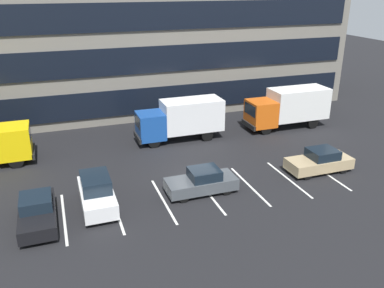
{
  "coord_description": "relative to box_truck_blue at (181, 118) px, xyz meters",
  "views": [
    {
      "loc": [
        -8.14,
        -22.79,
        11.97
      ],
      "look_at": [
        0.57,
        1.96,
        1.4
      ],
      "focal_mm": 38.07,
      "sensor_mm": 36.0,
      "label": 1
    }
  ],
  "objects": [
    {
      "name": "ground_plane",
      "position": [
        -1.26,
        -6.48,
        -1.82
      ],
      "size": [
        120.0,
        120.0,
        0.0
      ],
      "primitive_type": "plane",
      "color": "black"
    },
    {
      "name": "lot_markings",
      "position": [
        -1.26,
        -9.06,
        -1.81
      ],
      "size": [
        16.94,
        5.4,
        0.01
      ],
      "color": "silver",
      "rests_on": "ground_plane"
    },
    {
      "name": "box_truck_blue",
      "position": [
        0.0,
        0.0,
        0.0
      ],
      "size": [
        6.96,
        2.3,
        3.22
      ],
      "color": "#194799",
      "rests_on": "ground_plane"
    },
    {
      "name": "box_truck_orange",
      "position": [
        9.66,
        -0.22,
        0.09
      ],
      "size": [
        7.3,
        2.42,
        3.38
      ],
      "color": "#D85914",
      "rests_on": "ground_plane"
    },
    {
      "name": "suv_white",
      "position": [
        -7.77,
        -8.52,
        -0.9
      ],
      "size": [
        1.78,
        4.19,
        1.89
      ],
      "color": "white",
      "rests_on": "ground_plane"
    },
    {
      "name": "sedan_tan",
      "position": [
        6.89,
        -8.71,
        -1.08
      ],
      "size": [
        4.37,
        1.83,
        1.56
      ],
      "color": "tan",
      "rests_on": "ground_plane"
    },
    {
      "name": "sedan_black",
      "position": [
        -10.94,
        -9.23,
        -1.08
      ],
      "size": [
        1.82,
        4.35,
        1.56
      ],
      "color": "black",
      "rests_on": "ground_plane"
    },
    {
      "name": "sedan_charcoal",
      "position": [
        -1.59,
        -8.85,
        -1.1
      ],
      "size": [
        4.26,
        1.78,
        1.52
      ],
      "color": "#474C51",
      "rests_on": "ground_plane"
    }
  ]
}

